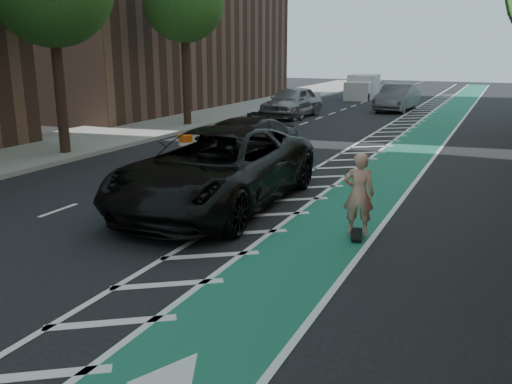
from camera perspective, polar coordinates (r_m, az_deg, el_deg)
The scene contains 16 objects.
ground at distance 9.90m, azimuth -16.58°, elevation -7.82°, with size 120.00×120.00×0.00m, color black.
bike_lane at distance 17.44m, azimuth 13.79°, elevation 2.19°, with size 2.00×90.00×0.01m, color #1C6346.
buffer_strip at distance 17.78m, azimuth 9.05°, elevation 2.67°, with size 1.40×90.00×0.01m, color silver.
sidewalk_left at distance 23.25m, azimuth -18.04°, elevation 5.17°, with size 5.00×90.00×0.15m, color gray.
curb_left at distance 21.67m, azimuth -13.26°, elevation 4.85°, with size 0.12×90.00×0.16m, color gray.
tree_l_d at distance 26.84m, azimuth -7.22°, elevation 19.20°, with size 4.20×4.20×7.90m.
skateboard at distance 11.15m, azimuth 10.56°, elevation -4.39°, with size 0.38×0.78×0.10m.
skateboarder at distance 10.90m, azimuth 10.77°, elevation -0.17°, with size 0.61×0.40×1.66m, color tan.
suv_near at distance 13.03m, azimuth -4.17°, elevation 2.50°, with size 3.07×6.67×1.85m, color black.
suv_far at distance 16.22m, azimuth -1.84°, elevation 4.61°, with size 2.30×5.66×1.64m, color black.
car_silver at distance 30.39m, azimuth 3.79°, elevation 9.46°, with size 1.99×4.96×1.69m, color gray.
car_grey at distance 34.61m, azimuth 14.63°, elevation 9.60°, with size 1.68×4.83×1.59m, color #5A5A5F.
box_truck at distance 42.19m, azimuth 11.11°, elevation 10.71°, with size 2.09×4.35×1.78m.
barrel_a at distance 18.95m, azimuth -7.40°, elevation 4.69°, with size 0.61×0.61×0.83m.
barrel_b at distance 18.65m, azimuth -2.76°, elevation 4.60°, with size 0.60×0.60×0.81m.
barrel_c at distance 23.80m, azimuth -0.69°, elevation 6.84°, with size 0.58×0.58×0.79m.
Camera 1 is at (6.23, -6.73, 3.72)m, focal length 38.00 mm.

